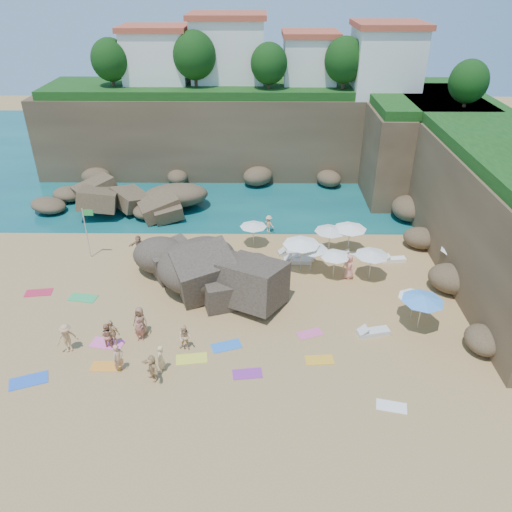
{
  "coord_description": "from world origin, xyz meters",
  "views": [
    {
      "loc": [
        2.29,
        -25.89,
        18.76
      ],
      "look_at": [
        2.0,
        3.0,
        2.0
      ],
      "focal_mm": 35.0,
      "sensor_mm": 36.0,
      "label": 1
    }
  ],
  "objects_px": {
    "person_stand_2": "(269,224)",
    "rock_outcrop": "(211,283)",
    "parasol_1": "(253,225)",
    "person_stand_1": "(107,335)",
    "parasol_0": "(335,254)",
    "person_stand_5": "(139,245)",
    "lounger_0": "(297,261)",
    "person_stand_6": "(161,359)",
    "person_stand_0": "(118,358)",
    "person_stand_3": "(263,304)",
    "parasol_2": "(372,253)",
    "person_stand_4": "(349,267)",
    "flag_pole": "(87,227)"
  },
  "relations": [
    {
      "from": "flag_pole",
      "to": "person_stand_0",
      "type": "bearing_deg",
      "value": -67.33
    },
    {
      "from": "rock_outcrop",
      "to": "flag_pole",
      "type": "distance_m",
      "value": 10.08
    },
    {
      "from": "lounger_0",
      "to": "person_stand_1",
      "type": "height_order",
      "value": "person_stand_1"
    },
    {
      "from": "flag_pole",
      "to": "person_stand_2",
      "type": "relative_size",
      "value": 2.67
    },
    {
      "from": "parasol_1",
      "to": "person_stand_1",
      "type": "bearing_deg",
      "value": -124.02
    },
    {
      "from": "person_stand_5",
      "to": "rock_outcrop",
      "type": "bearing_deg",
      "value": -45.59
    },
    {
      "from": "person_stand_6",
      "to": "person_stand_0",
      "type": "bearing_deg",
      "value": -76.01
    },
    {
      "from": "flag_pole",
      "to": "person_stand_1",
      "type": "distance_m",
      "value": 10.94
    },
    {
      "from": "flag_pole",
      "to": "parasol_0",
      "type": "relative_size",
      "value": 1.9
    },
    {
      "from": "flag_pole",
      "to": "person_stand_4",
      "type": "height_order",
      "value": "flag_pole"
    },
    {
      "from": "flag_pole",
      "to": "parasol_1",
      "type": "distance_m",
      "value": 12.17
    },
    {
      "from": "parasol_2",
      "to": "lounger_0",
      "type": "xyz_separation_m",
      "value": [
        -4.87,
        2.07,
        -1.87
      ]
    },
    {
      "from": "person_stand_2",
      "to": "person_stand_4",
      "type": "relative_size",
      "value": 0.81
    },
    {
      "from": "person_stand_5",
      "to": "person_stand_6",
      "type": "bearing_deg",
      "value": -84.05
    },
    {
      "from": "rock_outcrop",
      "to": "person_stand_3",
      "type": "distance_m",
      "value": 5.15
    },
    {
      "from": "rock_outcrop",
      "to": "person_stand_5",
      "type": "relative_size",
      "value": 5.25
    },
    {
      "from": "rock_outcrop",
      "to": "person_stand_3",
      "type": "bearing_deg",
      "value": -45.39
    },
    {
      "from": "parasol_0",
      "to": "person_stand_1",
      "type": "relative_size",
      "value": 1.35
    },
    {
      "from": "rock_outcrop",
      "to": "person_stand_2",
      "type": "distance_m",
      "value": 8.65
    },
    {
      "from": "parasol_1",
      "to": "person_stand_6",
      "type": "height_order",
      "value": "parasol_1"
    },
    {
      "from": "person_stand_0",
      "to": "person_stand_3",
      "type": "bearing_deg",
      "value": -20.24
    },
    {
      "from": "parasol_1",
      "to": "person_stand_2",
      "type": "distance_m",
      "value": 2.76
    },
    {
      "from": "person_stand_0",
      "to": "person_stand_1",
      "type": "bearing_deg",
      "value": 65.98
    },
    {
      "from": "person_stand_5",
      "to": "flag_pole",
      "type": "bearing_deg",
      "value": 177.1
    },
    {
      "from": "person_stand_4",
      "to": "person_stand_1",
      "type": "bearing_deg",
      "value": -109.31
    },
    {
      "from": "person_stand_0",
      "to": "person_stand_6",
      "type": "height_order",
      "value": "person_stand_0"
    },
    {
      "from": "rock_outcrop",
      "to": "parasol_1",
      "type": "xyz_separation_m",
      "value": [
        2.86,
        5.35,
        1.8
      ]
    },
    {
      "from": "rock_outcrop",
      "to": "parasol_0",
      "type": "distance_m",
      "value": 8.74
    },
    {
      "from": "rock_outcrop",
      "to": "person_stand_4",
      "type": "xyz_separation_m",
      "value": [
        9.5,
        0.72,
        0.92
      ]
    },
    {
      "from": "parasol_0",
      "to": "person_stand_4",
      "type": "distance_m",
      "value": 1.35
    },
    {
      "from": "parasol_2",
      "to": "person_stand_0",
      "type": "relative_size",
      "value": 1.35
    },
    {
      "from": "parasol_0",
      "to": "parasol_1",
      "type": "relative_size",
      "value": 1.01
    },
    {
      "from": "person_stand_1",
      "to": "person_stand_6",
      "type": "bearing_deg",
      "value": 159.96
    },
    {
      "from": "person_stand_2",
      "to": "rock_outcrop",
      "type": "bearing_deg",
      "value": 98.17
    },
    {
      "from": "person_stand_0",
      "to": "person_stand_2",
      "type": "distance_m",
      "value": 18.19
    },
    {
      "from": "person_stand_5",
      "to": "parasol_0",
      "type": "bearing_deg",
      "value": -23.24
    },
    {
      "from": "parasol_2",
      "to": "person_stand_1",
      "type": "distance_m",
      "value": 17.83
    },
    {
      "from": "rock_outcrop",
      "to": "person_stand_1",
      "type": "height_order",
      "value": "rock_outcrop"
    },
    {
      "from": "person_stand_2",
      "to": "person_stand_6",
      "type": "xyz_separation_m",
      "value": [
        -5.93,
        -16.24,
        0.1
      ]
    },
    {
      "from": "person_stand_2",
      "to": "person_stand_5",
      "type": "relative_size",
      "value": 0.95
    },
    {
      "from": "parasol_2",
      "to": "person_stand_6",
      "type": "xyz_separation_m",
      "value": [
        -12.81,
        -9.35,
        -1.18
      ]
    },
    {
      "from": "person_stand_0",
      "to": "person_stand_6",
      "type": "relative_size",
      "value": 1.03
    },
    {
      "from": "lounger_0",
      "to": "person_stand_6",
      "type": "distance_m",
      "value": 13.93
    },
    {
      "from": "parasol_1",
      "to": "parasol_2",
      "type": "distance_m",
      "value": 9.35
    },
    {
      "from": "parasol_2",
      "to": "person_stand_4",
      "type": "relative_size",
      "value": 1.27
    },
    {
      "from": "parasol_0",
      "to": "person_stand_3",
      "type": "xyz_separation_m",
      "value": [
        -4.93,
        -4.48,
        -0.97
      ]
    },
    {
      "from": "flag_pole",
      "to": "lounger_0",
      "type": "xyz_separation_m",
      "value": [
        15.23,
        -0.66,
        -2.39
      ]
    },
    {
      "from": "person_stand_0",
      "to": "rock_outcrop",
      "type": "bearing_deg",
      "value": 11.13
    },
    {
      "from": "person_stand_1",
      "to": "person_stand_2",
      "type": "xyz_separation_m",
      "value": [
        9.32,
        14.23,
        -0.03
      ]
    },
    {
      "from": "person_stand_1",
      "to": "person_stand_2",
      "type": "height_order",
      "value": "person_stand_1"
    }
  ]
}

